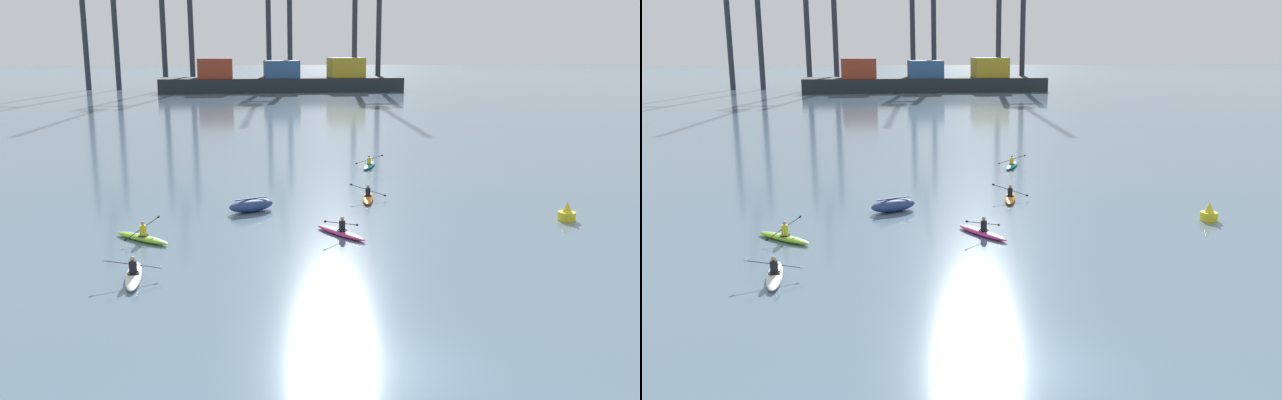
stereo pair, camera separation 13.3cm
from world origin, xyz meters
TOP-DOWN VIEW (x-y plane):
  - ground_plane at (0.00, 0.00)m, footprint 800.00×800.00m
  - container_barge at (9.60, 125.76)m, footprint 51.78×11.83m
  - gantry_crane_west at (-30.03, 139.09)m, footprint 7.90×15.69m
  - gantry_crane_west_mid at (-12.83, 136.35)m, footprint 7.32×17.35m
  - gantry_crane_east_mid at (10.55, 139.59)m, footprint 6.21×18.35m
  - gantry_crane_east at (30.03, 132.45)m, footprint 6.86×17.47m
  - capsized_dinghy at (-2.52, 18.53)m, footprint 2.82×2.02m
  - channel_buoy at (13.71, 14.11)m, footprint 0.90×0.90m
  - kayak_lime at (-7.84, 13.69)m, footprint 2.89×2.77m
  - kayak_white at (-7.60, 8.39)m, footprint 2.25×3.43m
  - kayak_orange at (4.49, 20.33)m, footprint 2.15×3.44m
  - kayak_magenta at (1.50, 13.14)m, footprint 2.24×3.23m
  - kayak_teal at (7.08, 31.10)m, footprint 2.01×3.35m

SIDE VIEW (x-z plane):
  - ground_plane at x=0.00m, z-range 0.00..0.00m
  - kayak_lime at x=-7.84m, z-range -0.33..0.68m
  - kayak_white at x=-7.60m, z-range -0.30..0.65m
  - kayak_teal at x=7.08m, z-range -0.35..0.69m
  - kayak_orange at x=4.49m, z-range -0.33..0.67m
  - kayak_magenta at x=1.50m, z-range -0.30..0.65m
  - capsized_dinghy at x=-2.52m, z-range -0.03..0.73m
  - channel_buoy at x=13.71m, z-range -0.14..0.86m
  - container_barge at x=9.60m, z-range -1.13..6.13m
  - gantry_crane_east_mid at x=10.55m, z-range -0.29..36.31m
  - gantry_crane_east at x=30.03m, z-range -1.05..38.17m
  - gantry_crane_west_mid at x=-12.83m, z-range -0.01..37.53m
  - gantry_crane_west at x=-30.03m, z-range -0.83..39.73m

